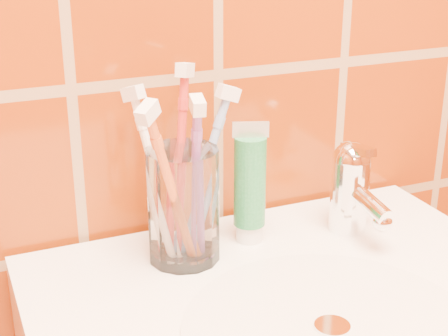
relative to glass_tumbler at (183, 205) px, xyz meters
name	(u,v)px	position (x,y,z in m)	size (l,w,h in m)	color
glass_tumbler	(183,205)	(0.00, 0.00, 0.00)	(0.08, 0.08, 0.14)	white
toothpaste_tube	(250,187)	(0.09, 0.01, 0.00)	(0.04, 0.04, 0.15)	white
faucet	(352,184)	(0.22, -0.01, 0.00)	(0.05, 0.11, 0.12)	white
toothbrush_0	(195,184)	(0.01, -0.02, 0.03)	(0.03, 0.06, 0.21)	#85499D
toothbrush_1	(180,163)	(0.01, 0.02, 0.04)	(0.05, 0.05, 0.23)	red
toothbrush_2	(204,173)	(0.03, 0.02, 0.03)	(0.09, 0.03, 0.20)	#7DA1DF
toothbrush_3	(172,190)	(-0.02, -0.03, 0.04)	(0.09, 0.07, 0.22)	#CB5B23
toothbrush_4	(156,177)	(-0.02, 0.02, 0.03)	(0.05, 0.08, 0.21)	white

